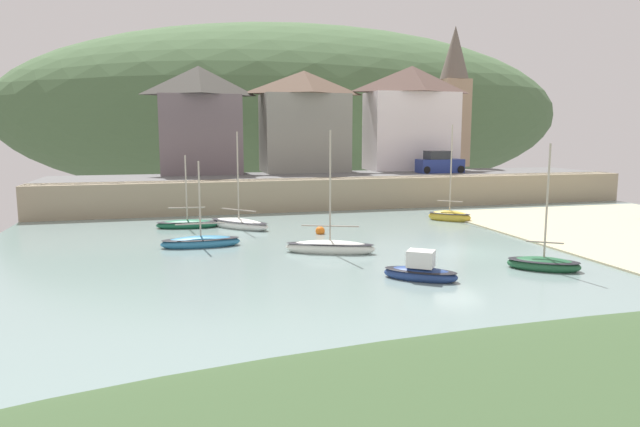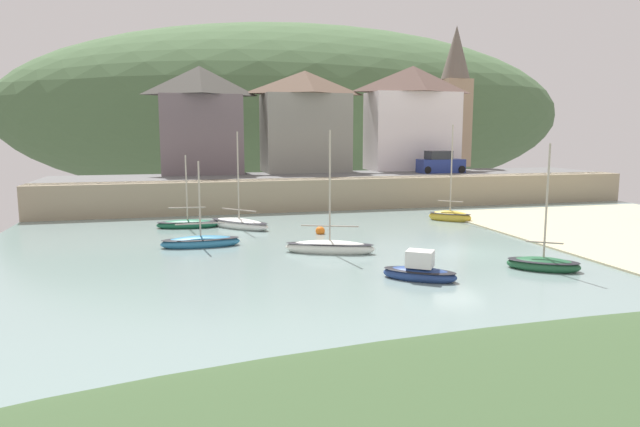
% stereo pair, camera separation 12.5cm
% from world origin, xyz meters
% --- Properties ---
extents(ground, '(48.00, 41.00, 0.61)m').
position_xyz_m(ground, '(1.40, -9.56, 0.16)').
color(ground, gray).
extents(quay_seawall, '(48.00, 9.40, 2.40)m').
position_xyz_m(quay_seawall, '(0.00, 17.50, 1.36)').
color(quay_seawall, gray).
rests_on(quay_seawall, ground).
extents(hillside_backdrop, '(80.00, 44.00, 24.30)m').
position_xyz_m(hillside_backdrop, '(3.42, 55.20, 8.51)').
color(hillside_backdrop, '#496841').
rests_on(hillside_backdrop, ground).
extents(waterfront_building_left, '(7.14, 5.55, 9.22)m').
position_xyz_m(waterfront_building_left, '(-11.45, 25.20, 7.10)').
color(waterfront_building_left, slate).
rests_on(waterfront_building_left, ground).
extents(waterfront_building_centre, '(7.94, 5.19, 9.07)m').
position_xyz_m(waterfront_building_centre, '(-2.13, 25.20, 7.01)').
color(waterfront_building_centre, gray).
rests_on(waterfront_building_centre, ground).
extents(waterfront_building_right, '(8.71, 4.54, 9.78)m').
position_xyz_m(waterfront_building_right, '(8.36, 25.20, 7.39)').
color(waterfront_building_right, white).
rests_on(waterfront_building_right, ground).
extents(church_with_spire, '(3.00, 3.00, 14.46)m').
position_xyz_m(church_with_spire, '(14.84, 29.20, 9.87)').
color(church_with_spire, tan).
rests_on(church_with_spire, ground).
extents(dinghy_open_wooden, '(3.96, 1.55, 4.72)m').
position_xyz_m(dinghy_open_wooden, '(-13.07, 10.73, 0.24)').
color(dinghy_open_wooden, '#195D3C').
rests_on(dinghy_open_wooden, ground).
extents(sailboat_white_hull, '(2.85, 2.65, 6.68)m').
position_xyz_m(sailboat_white_hull, '(4.33, 9.18, 0.33)').
color(sailboat_white_hull, gold).
rests_on(sailboat_white_hull, ground).
extents(fishing_boat_green, '(3.15, 2.73, 1.36)m').
position_xyz_m(fishing_boat_green, '(-4.13, -4.59, 0.33)').
color(fishing_boat_green, navy).
rests_on(fishing_boat_green, ground).
extents(sailboat_nearest_shore, '(4.15, 1.31, 4.67)m').
position_xyz_m(sailboat_nearest_shore, '(-12.53, 4.47, 0.25)').
color(sailboat_nearest_shore, teal).
rests_on(sailboat_nearest_shore, ground).
extents(sailboat_tall_mast, '(3.29, 2.87, 5.67)m').
position_xyz_m(sailboat_tall_mast, '(1.84, -4.39, 0.26)').
color(sailboat_tall_mast, '#205835').
rests_on(sailboat_tall_mast, ground).
extents(sailboat_far_left, '(4.03, 4.19, 6.21)m').
position_xyz_m(sailboat_far_left, '(-9.94, 9.73, 0.28)').
color(sailboat_far_left, white).
rests_on(sailboat_far_left, ground).
extents(rowboat_small_beached, '(4.56, 2.61, 6.28)m').
position_xyz_m(rowboat_small_beached, '(-6.35, 1.26, 0.29)').
color(rowboat_small_beached, white).
rests_on(rowboat_small_beached, ground).
extents(parked_car_near_slipway, '(4.15, 1.82, 1.95)m').
position_xyz_m(parked_car_near_slipway, '(9.21, 20.70, 3.20)').
color(parked_car_near_slipway, navy).
rests_on(parked_car_near_slipway, ground).
extents(mooring_buoy, '(0.56, 0.56, 0.56)m').
position_xyz_m(mooring_buoy, '(-5.48, 6.55, 0.17)').
color(mooring_buoy, orange).
rests_on(mooring_buoy, ground).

